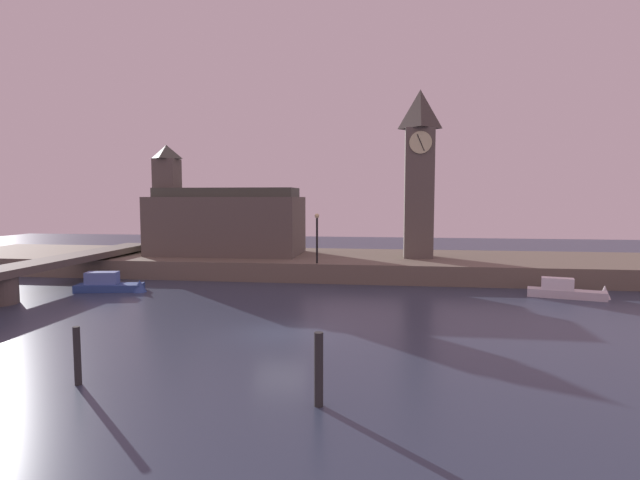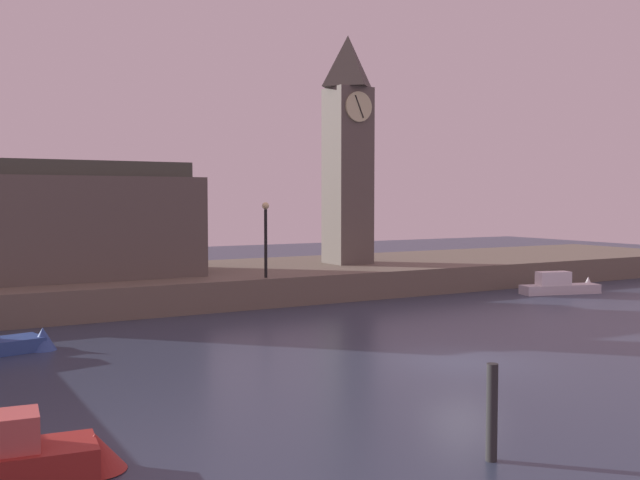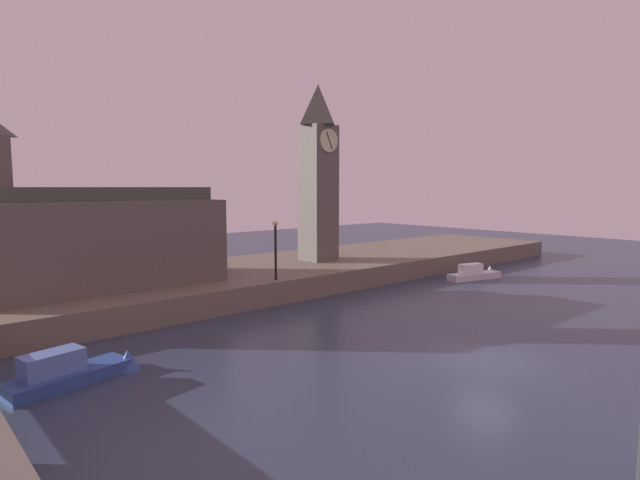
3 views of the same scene
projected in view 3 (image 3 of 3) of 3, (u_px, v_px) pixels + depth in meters
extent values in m
plane|color=#2D384C|center=(486.00, 360.00, 21.81)|extent=(120.00, 120.00, 0.00)
cube|color=#6B6051|center=(235.00, 280.00, 36.64)|extent=(70.00, 12.00, 1.50)
cube|color=#5B544C|center=(318.00, 194.00, 40.76)|extent=(2.37, 2.37, 10.75)
cylinder|color=beige|center=(329.00, 140.00, 39.40)|extent=(1.80, 0.12, 1.80)
cube|color=black|center=(329.00, 140.00, 39.34)|extent=(0.63, 0.04, 1.34)
pyramid|color=#403A35|center=(318.00, 105.00, 40.03)|extent=(2.61, 2.61, 3.21)
cube|color=#5B544C|center=(102.00, 244.00, 30.23)|extent=(13.14, 6.57, 5.10)
cube|color=#42473D|center=(100.00, 194.00, 29.92)|extent=(12.48, 3.94, 0.80)
cylinder|color=black|center=(276.00, 253.00, 32.22)|extent=(0.16, 0.16, 3.47)
sphere|color=#F2E099|center=(275.00, 223.00, 32.02)|extent=(0.36, 0.36, 0.36)
cube|color=silver|center=(474.00, 276.00, 40.91)|extent=(4.83, 2.32, 0.53)
cube|color=white|center=(471.00, 269.00, 40.47)|extent=(2.07, 1.27, 0.78)
cone|color=silver|center=(490.00, 272.00, 42.45)|extent=(1.24, 1.24, 1.18)
cube|color=#2D4C93|center=(69.00, 377.00, 19.18)|extent=(4.69, 2.31, 0.51)
cube|color=#5B7AC1|center=(52.00, 363.00, 18.76)|extent=(2.31, 1.41, 0.85)
cone|color=#2D4C93|center=(128.00, 363.00, 20.66)|extent=(1.52, 1.52, 1.12)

